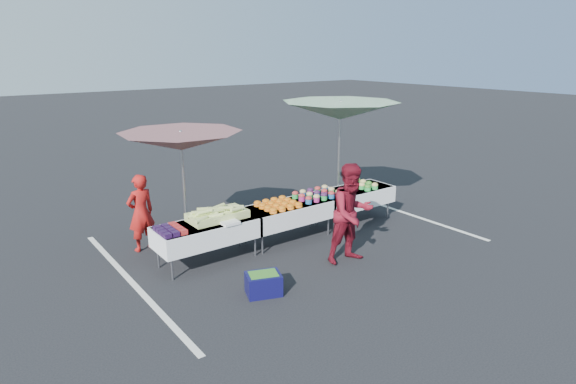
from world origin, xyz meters
TOP-DOWN VIEW (x-y plane):
  - ground at (0.00, 0.00)m, footprint 80.00×80.00m
  - stripe_left at (-3.20, 0.00)m, footprint 0.10×5.00m
  - stripe_right at (3.20, 0.00)m, footprint 0.10×5.00m
  - table_left at (-1.80, 0.00)m, footprint 1.86×0.81m
  - table_center at (0.00, 0.00)m, footprint 1.86×0.81m
  - table_right at (1.80, 0.00)m, footprint 1.86×0.81m
  - berry_punnets at (-2.51, -0.06)m, footprint 0.40×0.54m
  - corn_pile at (-1.56, 0.04)m, footprint 1.16×0.57m
  - plastic_bags at (-1.50, -0.30)m, footprint 0.30×0.25m
  - carrot_bowls at (-0.25, -0.01)m, footprint 0.75×0.69m
  - potato_cups at (0.75, 0.00)m, footprint 0.94×0.58m
  - bean_baskets at (2.06, -0.01)m, footprint 0.36×0.68m
  - vendor at (-2.53, 1.24)m, footprint 0.59×0.44m
  - customer at (0.30, -1.50)m, footprint 0.96×0.78m
  - umbrella_left at (-1.83, 0.80)m, footprint 2.83×2.83m
  - umbrella_right at (1.78, 0.48)m, footprint 2.88×2.88m
  - storage_bin at (-1.67, -1.60)m, footprint 0.64×0.55m

SIDE VIEW (x-z plane):
  - ground at x=0.00m, z-range 0.00..0.00m
  - stripe_left at x=-3.20m, z-range 0.00..0.00m
  - stripe_right at x=3.20m, z-range 0.00..0.00m
  - storage_bin at x=-1.67m, z-range 0.01..0.36m
  - table_left at x=-1.80m, z-range 0.21..0.96m
  - table_center at x=0.00m, z-range 0.21..0.96m
  - table_right at x=1.80m, z-range 0.21..0.96m
  - vendor at x=-2.53m, z-range 0.00..1.49m
  - plastic_bags at x=-1.50m, z-range 0.75..0.80m
  - berry_punnets at x=-2.51m, z-range 0.75..0.83m
  - carrot_bowls at x=-0.25m, z-range 0.75..0.85m
  - bean_baskets at x=2.06m, z-range 0.75..0.90m
  - potato_cups at x=0.75m, z-range 0.75..0.91m
  - corn_pile at x=-1.56m, z-range 0.71..0.97m
  - customer at x=0.30m, z-range 0.00..1.81m
  - umbrella_left at x=-1.83m, z-range 0.93..3.23m
  - umbrella_right at x=1.78m, z-range 1.08..3.73m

